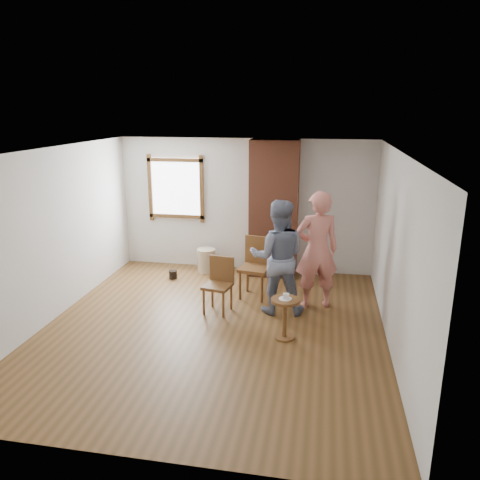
# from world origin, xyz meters

# --- Properties ---
(ground) EXTENTS (5.50, 5.50, 0.00)m
(ground) POSITION_xyz_m (0.00, 0.00, 0.00)
(ground) COLOR brown
(ground) RESTS_ON ground
(room_shell) EXTENTS (5.04, 5.52, 2.62)m
(room_shell) POSITION_xyz_m (-0.06, 0.61, 1.81)
(room_shell) COLOR silver
(room_shell) RESTS_ON ground
(brick_chimney) EXTENTS (0.90, 0.50, 2.60)m
(brick_chimney) POSITION_xyz_m (0.60, 2.50, 1.30)
(brick_chimney) COLOR brown
(brick_chimney) RESTS_ON ground
(stoneware_crock) EXTENTS (0.36, 0.36, 0.46)m
(stoneware_crock) POSITION_xyz_m (-0.71, 2.40, 0.23)
(stoneware_crock) COLOR tan
(stoneware_crock) RESTS_ON ground
(dark_pot) EXTENTS (0.16, 0.16, 0.16)m
(dark_pot) POSITION_xyz_m (-1.25, 1.89, 0.08)
(dark_pot) COLOR black
(dark_pot) RESTS_ON ground
(dining_chair_left) EXTENTS (0.48, 0.48, 0.88)m
(dining_chair_left) POSITION_xyz_m (-0.05, 0.64, 0.49)
(dining_chair_left) COLOR brown
(dining_chair_left) RESTS_ON ground
(dining_chair_right) EXTENTS (0.55, 0.55, 1.03)m
(dining_chair_right) POSITION_xyz_m (0.43, 1.37, 0.58)
(dining_chair_right) COLOR brown
(dining_chair_right) RESTS_ON ground
(side_table) EXTENTS (0.40, 0.40, 0.60)m
(side_table) POSITION_xyz_m (1.07, -0.13, 0.40)
(side_table) COLOR brown
(side_table) RESTS_ON ground
(cake_plate) EXTENTS (0.18, 0.18, 0.01)m
(cake_plate) POSITION_xyz_m (1.07, -0.13, 0.60)
(cake_plate) COLOR white
(cake_plate) RESTS_ON side_table
(cake_slice) EXTENTS (0.08, 0.07, 0.06)m
(cake_slice) POSITION_xyz_m (1.08, -0.13, 0.64)
(cake_slice) COLOR silver
(cake_slice) RESTS_ON cake_plate
(man) EXTENTS (0.95, 0.78, 1.82)m
(man) POSITION_xyz_m (0.86, 0.77, 0.91)
(man) COLOR #161D3C
(man) RESTS_ON ground
(person_pink) EXTENTS (0.80, 0.63, 1.93)m
(person_pink) POSITION_xyz_m (1.46, 1.07, 0.96)
(person_pink) COLOR #D17568
(person_pink) RESTS_ON ground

